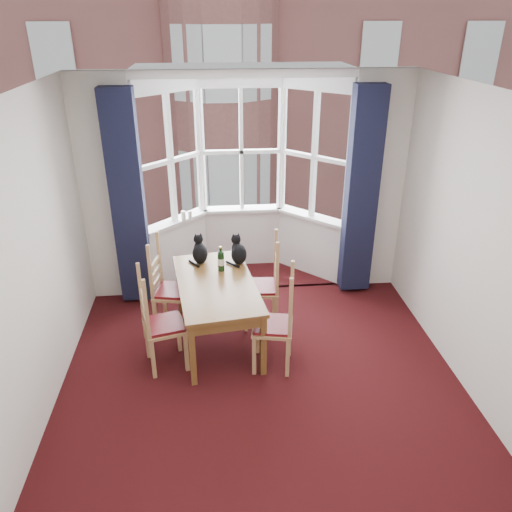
{
  "coord_description": "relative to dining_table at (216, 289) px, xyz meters",
  "views": [
    {
      "loc": [
        -0.43,
        -3.66,
        3.35
      ],
      "look_at": [
        0.01,
        1.05,
        1.05
      ],
      "focal_mm": 35.0,
      "sensor_mm": 36.0,
      "label": 1
    }
  ],
  "objects": [
    {
      "name": "wall_left",
      "position": [
        -1.58,
        -1.08,
        0.75
      ],
      "size": [
        0.0,
        4.5,
        4.5
      ],
      "primitive_type": "plane",
      "rotation": [
        1.57,
        0.0,
        1.57
      ],
      "color": "silver",
      "rests_on": "floor"
    },
    {
      "name": "wall_right",
      "position": [
        2.42,
        -1.08,
        0.75
      ],
      "size": [
        0.0,
        4.5,
        4.5
      ],
      "primitive_type": "plane",
      "rotation": [
        1.57,
        0.0,
        -1.57
      ],
      "color": "silver",
      "rests_on": "floor"
    },
    {
      "name": "curtain_left",
      "position": [
        -1.0,
        0.99,
        0.7
      ],
      "size": [
        0.38,
        0.22,
        2.6
      ],
      "primitive_type": "cube",
      "color": "#161932",
      "rests_on": "floor"
    },
    {
      "name": "wine_bottle",
      "position": [
        0.07,
        0.28,
        0.21
      ],
      "size": [
        0.08,
        0.08,
        0.3
      ],
      "color": "black",
      "rests_on": "dining_table"
    },
    {
      "name": "candle_tall",
      "position": [
        -0.39,
        1.52,
        0.28
      ],
      "size": [
        0.06,
        0.06,
        0.13
      ],
      "primitive_type": "cylinder",
      "color": "white",
      "rests_on": "bay_window"
    },
    {
      "name": "bay_window",
      "position": [
        0.42,
        1.67,
        0.75
      ],
      "size": [
        2.76,
        0.94,
        2.8
      ],
      "color": "white",
      "rests_on": "floor"
    },
    {
      "name": "ceiling",
      "position": [
        0.42,
        -1.08,
        2.15
      ],
      "size": [
        4.5,
        4.5,
        0.0
      ],
      "primitive_type": "plane",
      "rotation": [
        3.14,
        0.0,
        0.0
      ],
      "color": "white",
      "rests_on": "floor"
    },
    {
      "name": "chair_right_far",
      "position": [
        0.61,
        0.28,
        -0.18
      ],
      "size": [
        0.43,
        0.45,
        0.92
      ],
      "color": "tan",
      "rests_on": "floor"
    },
    {
      "name": "candle_short",
      "position": [
        -0.31,
        1.55,
        0.27
      ],
      "size": [
        0.06,
        0.06,
        0.11
      ],
      "primitive_type": "cylinder",
      "color": "white",
      "rests_on": "bay_window"
    },
    {
      "name": "curtain_right",
      "position": [
        1.84,
        0.99,
        0.7
      ],
      "size": [
        0.38,
        0.22,
        2.6
      ],
      "primitive_type": "cube",
      "color": "#161932",
      "rests_on": "floor"
    },
    {
      "name": "wall_back_pier_right",
      "position": [
        2.07,
        1.17,
        0.75
      ],
      "size": [
        0.7,
        0.12,
        2.8
      ],
      "primitive_type": "cube",
      "color": "silver",
      "rests_on": "floor"
    },
    {
      "name": "dining_table",
      "position": [
        0.0,
        0.0,
        0.0
      ],
      "size": [
        1.0,
        1.61,
        0.73
      ],
      "color": "brown",
      "rests_on": "floor"
    },
    {
      "name": "chair_right_near",
      "position": [
        0.65,
        -0.53,
        -0.18
      ],
      "size": [
        0.47,
        0.49,
        0.92
      ],
      "color": "tan",
      "rests_on": "floor"
    },
    {
      "name": "wall_back_pier_left",
      "position": [
        -1.23,
        1.17,
        0.75
      ],
      "size": [
        0.7,
        0.12,
        2.8
      ],
      "primitive_type": "cube",
      "color": "silver",
      "rests_on": "floor"
    },
    {
      "name": "tenement_building",
      "position": [
        0.42,
        12.93,
        0.95
      ],
      "size": [
        18.4,
        7.8,
        15.2
      ],
      "color": "#9B5850",
      "rests_on": "street"
    },
    {
      "name": "street",
      "position": [
        0.42,
        31.17,
        -6.65
      ],
      "size": [
        80.0,
        80.0,
        0.0
      ],
      "primitive_type": "plane",
      "color": "#333335",
      "rests_on": "ground"
    },
    {
      "name": "chair_left_near",
      "position": [
        -0.63,
        -0.42,
        -0.18
      ],
      "size": [
        0.49,
        0.51,
        0.92
      ],
      "color": "tan",
      "rests_on": "floor"
    },
    {
      "name": "floor",
      "position": [
        0.42,
        -1.08,
        -0.65
      ],
      "size": [
        4.5,
        4.5,
        0.0
      ],
      "primitive_type": "plane",
      "color": "black",
      "rests_on": "ground"
    },
    {
      "name": "cat_right",
      "position": [
        0.27,
        0.46,
        0.21
      ],
      "size": [
        0.25,
        0.29,
        0.35
      ],
      "color": "black",
      "rests_on": "dining_table"
    },
    {
      "name": "chair_left_far",
      "position": [
        -0.59,
        0.31,
        -0.18
      ],
      "size": [
        0.47,
        0.49,
        0.92
      ],
      "color": "tan",
      "rests_on": "floor"
    },
    {
      "name": "cat_left",
      "position": [
        -0.17,
        0.52,
        0.21
      ],
      "size": [
        0.21,
        0.27,
        0.34
      ],
      "color": "black",
      "rests_on": "dining_table"
    }
  ]
}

